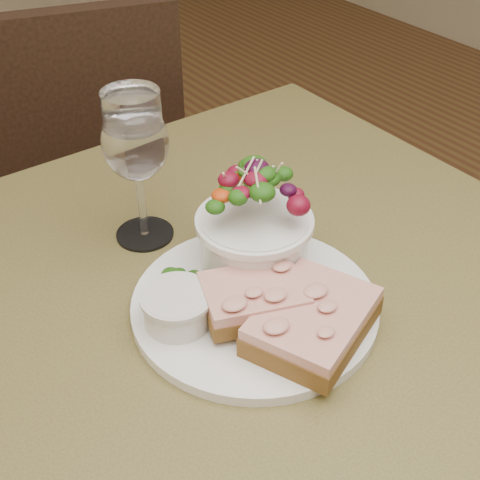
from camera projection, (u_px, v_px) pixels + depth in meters
cafe_table at (247, 362)px, 0.79m from camera, size 0.80×0.80×0.75m
chair_far at (81, 256)px, 1.52m from camera, size 0.52×0.52×0.90m
dinner_plate at (255, 305)px, 0.71m from camera, size 0.26×0.26×0.01m
sandwich_front at (313, 321)px, 0.66m from camera, size 0.16×0.14×0.03m
sandwich_back at (254, 297)px, 0.67m from camera, size 0.12×0.11×0.03m
ramekin at (177, 307)px, 0.67m from camera, size 0.07×0.07×0.04m
salad_bowl at (254, 219)px, 0.72m from camera, size 0.12×0.12×0.13m
garnish at (180, 283)px, 0.72m from camera, size 0.05×0.04×0.02m
wine_glass at (136, 147)px, 0.74m from camera, size 0.08×0.08×0.18m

